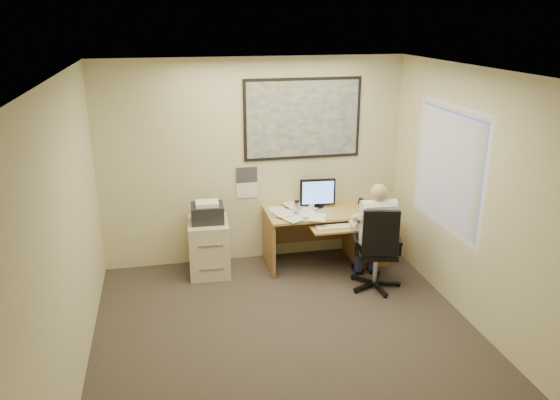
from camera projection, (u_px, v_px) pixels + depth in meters
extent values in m
cube|color=#362F29|center=(293.00, 348.00, 5.50)|extent=(4.00, 4.50, 0.00)
cube|color=white|center=(296.00, 75.00, 4.63)|extent=(4.00, 4.50, 0.00)
cube|color=beige|center=(254.00, 162.00, 7.15)|extent=(4.00, 0.00, 2.70)
cube|color=beige|center=(392.00, 368.00, 2.99)|extent=(4.00, 0.00, 2.70)
cube|color=beige|center=(68.00, 241.00, 4.67)|extent=(0.00, 4.50, 2.70)
cube|color=beige|center=(488.00, 208.00, 5.47)|extent=(0.00, 4.50, 2.70)
cube|color=tan|center=(327.00, 211.00, 7.18)|extent=(1.60, 0.75, 0.03)
cube|color=olive|center=(366.00, 234.00, 7.42)|extent=(0.45, 0.70, 0.70)
cube|color=olive|center=(269.00, 242.00, 7.14)|extent=(0.04, 0.70, 0.70)
cube|color=olive|center=(319.00, 222.00, 7.59)|extent=(1.55, 0.03, 0.55)
cylinder|color=black|center=(317.00, 206.00, 7.29)|extent=(0.19, 0.19, 0.02)
cube|color=black|center=(318.00, 192.00, 7.21)|extent=(0.47, 0.07, 0.36)
cube|color=#5183DD|center=(318.00, 193.00, 7.19)|extent=(0.42, 0.04, 0.30)
cube|color=tan|center=(333.00, 229.00, 6.78)|extent=(0.55, 0.30, 0.02)
cube|color=beige|center=(333.00, 227.00, 6.77)|extent=(0.43, 0.14, 0.02)
cube|color=black|center=(368.00, 204.00, 7.33)|extent=(0.22, 0.20, 0.05)
cylinder|color=silver|center=(297.00, 208.00, 6.99)|extent=(0.08, 0.08, 0.17)
cylinder|color=white|center=(312.00, 206.00, 7.17)|extent=(0.07, 0.07, 0.09)
cube|color=white|center=(294.00, 211.00, 7.08)|extent=(0.60, 0.56, 0.03)
cube|color=#1E4C93|center=(303.00, 119.00, 7.08)|extent=(1.56, 0.03, 1.06)
cube|color=white|center=(247.00, 183.00, 7.20)|extent=(0.28, 0.01, 0.42)
cube|color=beige|center=(209.00, 247.00, 7.01)|extent=(0.53, 0.63, 0.71)
cube|color=black|center=(207.00, 213.00, 6.86)|extent=(0.42, 0.37, 0.22)
cube|color=white|center=(207.00, 203.00, 6.80)|extent=(0.29, 0.24, 0.05)
cylinder|color=silver|center=(375.00, 268.00, 6.67)|extent=(0.06, 0.06, 0.40)
cube|color=black|center=(376.00, 251.00, 6.60)|extent=(0.56, 0.56, 0.07)
cube|color=black|center=(389.00, 233.00, 6.29)|extent=(0.42, 0.16, 0.55)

